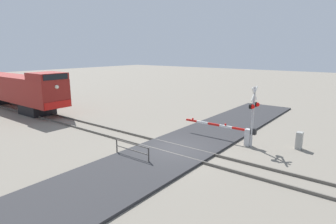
# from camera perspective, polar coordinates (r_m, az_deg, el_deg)

# --- Properties ---
(ground_plane) EXTENTS (160.00, 160.00, 0.00)m
(ground_plane) POSITION_cam_1_polar(r_m,az_deg,el_deg) (17.62, 1.55, -8.03)
(ground_plane) COLOR gray
(rail_track_left) EXTENTS (0.08, 80.00, 0.15)m
(rail_track_left) POSITION_cam_1_polar(r_m,az_deg,el_deg) (17.06, 0.11, -8.46)
(rail_track_left) COLOR #59544C
(rail_track_left) RESTS_ON ground_plane
(rail_track_right) EXTENTS (0.08, 80.00, 0.15)m
(rail_track_right) POSITION_cam_1_polar(r_m,az_deg,el_deg) (18.15, 2.89, -7.17)
(rail_track_right) COLOR #59544C
(rail_track_right) RESTS_ON ground_plane
(road_surface) EXTENTS (36.00, 4.81, 0.15)m
(road_surface) POSITION_cam_1_polar(r_m,az_deg,el_deg) (17.60, 1.55, -7.80)
(road_surface) COLOR #2D2D30
(road_surface) RESTS_ON ground_plane
(locomotive) EXTENTS (2.76, 17.63, 4.25)m
(locomotive) POSITION_cam_1_polar(r_m,az_deg,el_deg) (34.32, -29.18, 4.25)
(locomotive) COLOR black
(locomotive) RESTS_ON ground_plane
(crossing_signal) EXTENTS (1.18, 0.33, 4.01)m
(crossing_signal) POSITION_cam_1_polar(r_m,az_deg,el_deg) (18.46, 17.29, 0.40)
(crossing_signal) COLOR #ADADB2
(crossing_signal) RESTS_ON ground_plane
(crossing_gate) EXTENTS (0.36, 5.45, 1.25)m
(crossing_gate) POSITION_cam_1_polar(r_m,az_deg,el_deg) (19.31, 14.40, -4.15)
(crossing_gate) COLOR silver
(crossing_gate) RESTS_ON ground_plane
(utility_cabinet) EXTENTS (0.45, 0.36, 1.12)m
(utility_cabinet) POSITION_cam_1_polar(r_m,az_deg,el_deg) (19.68, 25.51, -5.35)
(utility_cabinet) COLOR #999993
(utility_cabinet) RESTS_ON ground_plane
(guard_railing) EXTENTS (0.08, 2.68, 0.95)m
(guard_railing) POSITION_cam_1_polar(r_m,az_deg,el_deg) (16.34, -7.49, -7.49)
(guard_railing) COLOR #4C4742
(guard_railing) RESTS_ON ground_plane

